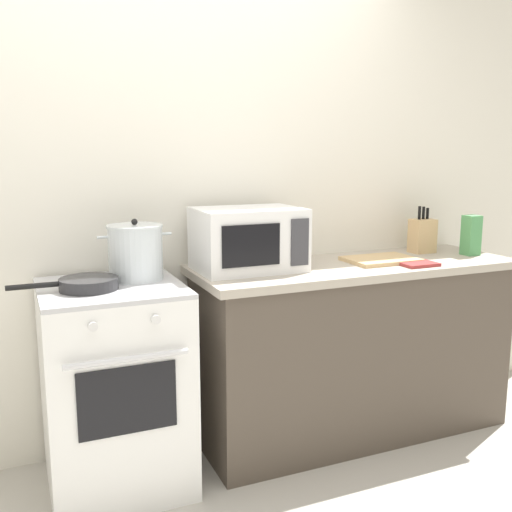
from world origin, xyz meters
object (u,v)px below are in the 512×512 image
at_px(microwave, 248,239).
at_px(knife_block, 422,235).
at_px(cutting_board, 381,260).
at_px(stock_pot, 136,252).
at_px(stove, 115,386).
at_px(frying_pan, 87,284).
at_px(pasta_box, 471,235).
at_px(oven_mitt, 418,264).

distance_m(microwave, knife_block, 1.09).
distance_m(microwave, cutting_board, 0.73).
relative_size(stock_pot, cutting_board, 0.92).
xyz_separation_m(stove, frying_pan, (-0.10, -0.04, 0.48)).
bearing_deg(cutting_board, stock_pot, 176.24).
bearing_deg(microwave, knife_block, 3.25).
bearing_deg(cutting_board, knife_block, 20.50).
distance_m(frying_pan, pasta_box, 2.06).
bearing_deg(microwave, stove, -173.29).
height_order(stove, knife_block, knife_block).
height_order(stock_pot, cutting_board, stock_pot).
distance_m(stove, oven_mitt, 1.58).
height_order(stove, oven_mitt, oven_mitt).
bearing_deg(cutting_board, oven_mitt, -55.39).
relative_size(frying_pan, oven_mitt, 2.45).
relative_size(knife_block, oven_mitt, 1.47).
bearing_deg(knife_block, pasta_box, -41.14).
distance_m(frying_pan, oven_mitt, 1.60).
bearing_deg(knife_block, stock_pot, -177.99).
height_order(knife_block, oven_mitt, knife_block).
bearing_deg(oven_mitt, knife_block, 48.66).
relative_size(microwave, oven_mitt, 2.78).
height_order(stove, stock_pot, stock_pot).
height_order(frying_pan, pasta_box, pasta_box).
xyz_separation_m(stock_pot, microwave, (0.54, -0.00, 0.03)).
height_order(microwave, cutting_board, microwave).
bearing_deg(stove, oven_mitt, -6.05).
bearing_deg(oven_mitt, frying_pan, 175.74).
bearing_deg(cutting_board, frying_pan, -178.43).
bearing_deg(pasta_box, stock_pot, 176.47).
distance_m(stock_pot, knife_block, 1.63).
xyz_separation_m(cutting_board, pasta_box, (0.57, -0.03, 0.10)).
height_order(cutting_board, oven_mitt, cutting_board).
bearing_deg(stock_pot, microwave, -0.49).
bearing_deg(stove, knife_block, 4.58).
bearing_deg(stove, pasta_box, -0.84).
height_order(frying_pan, knife_block, knife_block).
bearing_deg(knife_block, microwave, -176.75).
xyz_separation_m(stove, pasta_box, (1.96, -0.03, 0.57)).
bearing_deg(frying_pan, pasta_box, 0.30).
xyz_separation_m(frying_pan, cutting_board, (1.49, 0.04, -0.02)).
height_order(stock_pot, oven_mitt, stock_pot).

